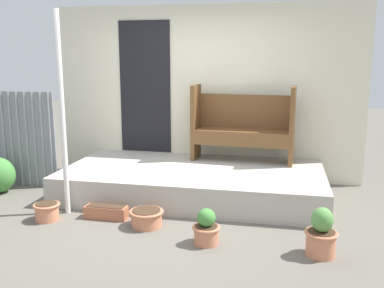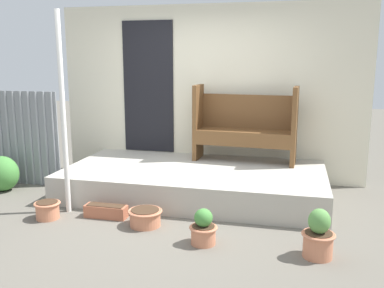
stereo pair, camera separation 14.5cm
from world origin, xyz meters
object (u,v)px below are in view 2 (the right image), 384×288
at_px(flower_pot_left, 47,209).
at_px(flower_pot_right, 203,229).
at_px(flower_pot_far_right, 318,236).
at_px(bench, 245,124).
at_px(shrub_by_fence, 2,174).
at_px(flower_pot_middle, 145,217).
at_px(planter_box_rect, 106,211).
at_px(support_post, 63,115).

xyz_separation_m(flower_pot_left, flower_pot_right, (1.90, -0.25, 0.05)).
xyz_separation_m(flower_pot_left, flower_pot_far_right, (2.99, -0.28, 0.09)).
relative_size(bench, shrub_by_fence, 2.95).
bearing_deg(flower_pot_right, flower_pot_middle, 156.83).
bearing_deg(shrub_by_fence, planter_box_rect, -18.24).
bearing_deg(flower_pot_middle, flower_pot_left, -177.05).
bearing_deg(planter_box_rect, flower_pot_far_right, -11.40).
bearing_deg(planter_box_rect, flower_pot_middle, -13.89).
bearing_deg(support_post, shrub_by_fence, 158.21).
relative_size(flower_pot_middle, shrub_by_fence, 0.78).
xyz_separation_m(flower_pot_middle, shrub_by_fence, (-2.37, 0.74, 0.14)).
height_order(flower_pot_left, flower_pot_middle, flower_pot_left).
bearing_deg(bench, shrub_by_fence, -158.60).
height_order(flower_pot_left, flower_pot_right, flower_pot_right).
relative_size(flower_pot_middle, flower_pot_right, 1.04).
height_order(flower_pot_middle, shrub_by_fence, shrub_by_fence).
height_order(flower_pot_right, planter_box_rect, flower_pot_right).
distance_m(flower_pot_middle, flower_pot_far_right, 1.86).
relative_size(flower_pot_left, flower_pot_far_right, 0.64).
relative_size(support_post, flower_pot_far_right, 4.99).
xyz_separation_m(flower_pot_left, flower_pot_middle, (1.17, 0.06, -0.01)).
bearing_deg(support_post, flower_pot_right, -16.35).
bearing_deg(flower_pot_right, support_post, 163.65).
distance_m(flower_pot_left, planter_box_rect, 0.67).
relative_size(bench, flower_pot_middle, 3.80).
distance_m(support_post, flower_pot_middle, 1.52).
distance_m(bench, flower_pot_far_right, 2.43).
xyz_separation_m(support_post, flower_pot_far_right, (2.88, -0.56, -0.97)).
height_order(flower_pot_far_right, planter_box_rect, flower_pot_far_right).
relative_size(flower_pot_left, planter_box_rect, 0.61).
height_order(support_post, flower_pot_middle, support_post).
distance_m(flower_pot_far_right, planter_box_rect, 2.40).
distance_m(support_post, bench, 2.50).
xyz_separation_m(flower_pot_right, shrub_by_fence, (-3.10, 1.05, 0.09)).
bearing_deg(flower_pot_far_right, planter_box_rect, 168.60).
bearing_deg(planter_box_rect, flower_pot_left, -163.38).
relative_size(flower_pot_middle, planter_box_rect, 0.77).
relative_size(flower_pot_far_right, planter_box_rect, 0.95).
relative_size(bench, flower_pot_right, 3.96).
xyz_separation_m(flower_pot_right, flower_pot_far_right, (1.10, -0.03, 0.05)).
relative_size(support_post, flower_pot_middle, 6.17).
relative_size(flower_pot_far_right, shrub_by_fence, 0.96).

